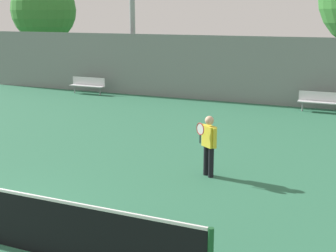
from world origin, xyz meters
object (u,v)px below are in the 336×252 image
tennis_player (209,142)px  tree_green_broad (44,10)px  bench_adjacent_court (88,84)px  bench_courtside_far (323,100)px

tennis_player → tree_green_broad: size_ratio=0.25×
tennis_player → tree_green_broad: (-16.83, 15.30, 3.37)m
tennis_player → tree_green_broad: bearing=172.5°
tree_green_broad → bench_adjacent_court: bearing=-39.4°
tennis_player → bench_adjacent_court: 13.68m
bench_adjacent_court → tree_green_broad: size_ratio=0.30×
bench_courtside_far → bench_adjacent_court: bearing=-180.0°
bench_adjacent_court → bench_courtside_far: bearing=0.0°
tennis_player → tree_green_broad: tree_green_broad is taller
tennis_player → bench_adjacent_court: (-9.81, 9.54, -0.38)m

